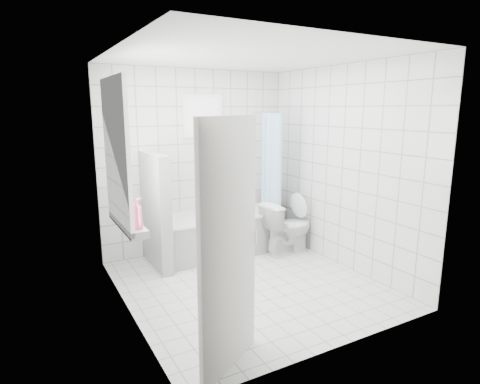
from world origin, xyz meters
TOP-DOWN VIEW (x-y plane):
  - ground at (0.00, 0.00)m, footprint 3.00×3.00m
  - ceiling at (0.00, 0.00)m, footprint 3.00×3.00m
  - wall_back at (0.00, 1.50)m, footprint 2.80×0.02m
  - wall_front at (0.00, -1.50)m, footprint 2.80×0.02m
  - wall_left at (-1.40, 0.00)m, footprint 0.02×3.00m
  - wall_right at (1.40, 0.00)m, footprint 0.02×3.00m
  - window_left at (-1.35, 0.30)m, footprint 0.01×0.90m
  - window_back at (0.10, 1.46)m, footprint 0.50×0.01m
  - window_sill at (-1.31, 0.30)m, footprint 0.18×1.02m
  - door at (-0.91, -1.27)m, footprint 0.70×0.46m
  - bathtub at (0.16, 1.12)m, footprint 1.71×0.77m
  - partition_wall at (-0.76, 1.07)m, footprint 0.15×0.85m
  - tiled_ledge at (1.12, 1.38)m, footprint 0.40×0.24m
  - toilet at (1.03, 0.65)m, footprint 0.76×0.45m
  - curtain_rod at (0.95, 1.10)m, footprint 0.02×0.80m
  - shower_curtain at (0.95, 0.97)m, footprint 0.14×0.48m
  - tub_faucet at (0.26, 1.46)m, footprint 0.18×0.06m
  - sill_bottles at (-1.30, 0.22)m, footprint 0.15×0.79m
  - ledge_bottles at (1.13, 1.35)m, footprint 0.16×0.16m

SIDE VIEW (x-z plane):
  - ground at x=0.00m, z-range 0.00..0.00m
  - tiled_ledge at x=1.12m, z-range 0.00..0.55m
  - bathtub at x=0.16m, z-range 0.00..0.58m
  - toilet at x=1.03m, z-range 0.00..0.76m
  - ledge_bottles at x=1.13m, z-range 0.53..0.81m
  - partition_wall at x=-0.76m, z-range 0.00..1.50m
  - tub_faucet at x=0.26m, z-range 0.82..0.88m
  - window_sill at x=-1.31m, z-range 0.82..0.90m
  - door at x=-0.91m, z-range 0.00..2.00m
  - sill_bottles at x=-1.30m, z-range 0.87..1.18m
  - shower_curtain at x=0.95m, z-range 0.21..1.99m
  - wall_back at x=0.00m, z-range 0.00..2.60m
  - wall_front at x=0.00m, z-range 0.00..2.60m
  - wall_left at x=-1.40m, z-range 0.00..2.60m
  - wall_right at x=1.40m, z-range 0.00..2.60m
  - window_left at x=-1.35m, z-range 0.90..2.30m
  - window_back at x=0.10m, z-range 1.70..2.20m
  - curtain_rod at x=0.95m, z-range 1.99..2.01m
  - ceiling at x=0.00m, z-range 2.60..2.60m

